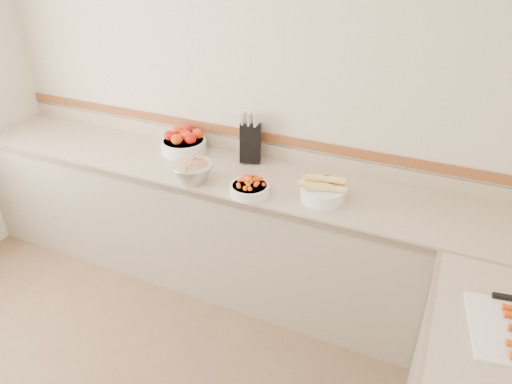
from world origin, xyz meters
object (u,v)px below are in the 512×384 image
at_px(tomato_bowl, 184,142).
at_px(corn_bowl, 323,190).
at_px(cherry_tomato_bowl, 250,188).
at_px(knife_block, 250,141).
at_px(rhubarb_bowl, 193,170).

bearing_deg(tomato_bowl, corn_bowl, -12.47).
height_order(tomato_bowl, cherry_tomato_bowl, tomato_bowl).
bearing_deg(cherry_tomato_bowl, knife_block, 114.24).
bearing_deg(cherry_tomato_bowl, rhubarb_bowl, 179.88).
height_order(corn_bowl, rhubarb_bowl, corn_bowl).
relative_size(knife_block, rhubarb_bowl, 1.30).
relative_size(tomato_bowl, corn_bowl, 1.10).
distance_m(cherry_tomato_bowl, corn_bowl, 0.44).
distance_m(knife_block, rhubarb_bowl, 0.48).
xyz_separation_m(knife_block, rhubarb_bowl, (-0.20, -0.43, -0.06)).
relative_size(cherry_tomato_bowl, rhubarb_bowl, 0.91).
xyz_separation_m(knife_block, corn_bowl, (0.61, -0.31, -0.08)).
height_order(knife_block, cherry_tomato_bowl, knife_block).
bearing_deg(knife_block, cherry_tomato_bowl, -65.76).
height_order(cherry_tomato_bowl, rhubarb_bowl, rhubarb_bowl).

